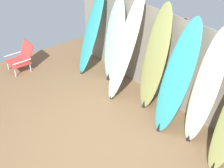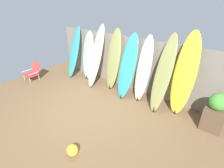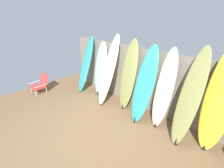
# 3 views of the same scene
# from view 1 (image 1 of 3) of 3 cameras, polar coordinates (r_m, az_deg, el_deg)

# --- Properties ---
(ground) EXTENTS (7.68, 7.68, 0.00)m
(ground) POSITION_cam_1_polar(r_m,az_deg,el_deg) (5.32, -3.56, -11.83)
(ground) COLOR brown
(fence_back) EXTENTS (6.08, 0.11, 1.80)m
(fence_back) POSITION_cam_1_polar(r_m,az_deg,el_deg) (5.89, 12.23, 3.36)
(fence_back) COLOR gray
(fence_back) RESTS_ON ground
(surfboard_teal_0) EXTENTS (0.48, 0.75, 1.94)m
(surfboard_teal_0) POSITION_cam_1_polar(r_m,az_deg,el_deg) (7.01, -3.81, 9.52)
(surfboard_teal_0) COLOR teal
(surfboard_teal_0) RESTS_ON ground
(surfboard_seafoam_1) EXTENTS (0.56, 0.42, 1.82)m
(surfboard_seafoam_1) POSITION_cam_1_polar(r_m,az_deg,el_deg) (6.69, 0.42, 7.87)
(surfboard_seafoam_1) COLOR #9ED6BC
(surfboard_seafoam_1) RESTS_ON ground
(surfboard_cream_2) EXTENTS (0.50, 0.83, 2.13)m
(surfboard_cream_2) POSITION_cam_1_polar(r_m,az_deg,el_deg) (6.06, 2.46, 6.63)
(surfboard_cream_2) COLOR beige
(surfboard_cream_2) RESTS_ON ground
(surfboard_olive_3) EXTENTS (0.59, 0.52, 2.06)m
(surfboard_olive_3) POSITION_cam_1_polar(r_m,az_deg,el_deg) (5.79, 7.83, 4.62)
(surfboard_olive_3) COLOR olive
(surfboard_olive_3) RESTS_ON ground
(surfboard_teal_4) EXTENTS (0.54, 0.75, 2.01)m
(surfboard_teal_4) POSITION_cam_1_polar(r_m,az_deg,el_deg) (5.32, 11.77, 1.13)
(surfboard_teal_4) COLOR teal
(surfboard_teal_4) RESTS_ON ground
(surfboard_cream_5) EXTENTS (0.50, 0.56, 2.01)m
(surfboard_cream_5) POSITION_cam_1_polar(r_m,az_deg,el_deg) (5.17, 16.74, -0.70)
(surfboard_cream_5) COLOR beige
(surfboard_cream_5) RESTS_ON ground
(beach_chair) EXTENTS (0.50, 0.56, 0.64)m
(beach_chair) POSITION_cam_1_polar(r_m,az_deg,el_deg) (7.57, -16.13, 4.76)
(beach_chair) COLOR silver
(beach_chair) RESTS_ON ground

